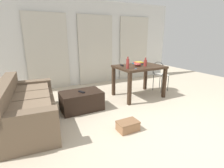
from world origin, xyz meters
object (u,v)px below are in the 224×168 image
Objects in this scene: craft_table at (139,71)px; bottle_near at (145,63)px; scissors at (136,69)px; couch at (26,108)px; bowl at (138,64)px; book_stack at (139,63)px; wire_chair at (160,73)px; shoebox at (128,126)px; bottle_far at (128,63)px; tv_remote_on_table at (122,65)px; tv_remote_primary at (82,92)px; coffee_table at (81,101)px.

bottle_near is at bearing -50.78° from craft_table.
craft_table is at bearing 129.22° from bottle_near.
bottle_near is at bearing 21.89° from scissors.
bowl is at bearing 5.81° from couch.
bottle_near is at bearing -99.76° from book_stack.
shoebox is at bearing -144.75° from wire_chair.
scissors reaches higher than shoebox.
bottle_far reaches higher than couch.
shoebox is at bearing -102.66° from tv_remote_on_table.
craft_table is 11.49× the size of scissors.
tv_remote_on_table is at bearing 98.71° from scissors.
book_stack is 1.61× the size of tv_remote_primary.
bottle_near reaches higher than shoebox.
tv_remote_on_table is at bearing 11.78° from couch.
coffee_table is 4.77× the size of bowl.
bowl reaches higher than coffee_table.
bottle_near is 1.31× the size of tv_remote_primary.
scissors is 0.28× the size of shoebox.
bowl is 0.68× the size of book_stack.
tv_remote_on_table reaches higher than scissors.
couch is at bearing -174.19° from bowl.
craft_table is (2.52, 0.25, 0.35)m from couch.
wire_chair reaches higher than coffee_table.
scissors is at bearing -131.89° from bowl.
tv_remote_primary is at bearing -88.67° from coffee_table.
coffee_table is 2.29m from wire_chair.
coffee_table is 1.74m from bottle_near.
craft_table reaches higher than couch.
bowl is at bearing -15.37° from tv_remote_primary.
couch is 11.01× the size of bowl.
bottle_near is at bearing -164.25° from wire_chair.
bottle_far reaches higher than tv_remote_primary.
couch is 2.68m from bottle_near.
wire_chair is at bearing 15.75° from bottle_near.
couch is 2.26m from tv_remote_on_table.
wire_chair is 3.15× the size of bottle_far.
book_stack reaches higher than scissors.
bottle_far is 1.02× the size of book_stack.
book_stack is at bearing 48.80° from bowl.
shoebox is at bearing -131.77° from craft_table.
bowl is (1.46, 0.11, 0.62)m from coffee_table.
tv_remote_on_table is (-1.11, 0.13, 0.28)m from wire_chair.
coffee_table is 2.41× the size of shoebox.
bowl reaches higher than tv_remote_on_table.
coffee_table is 5.24× the size of tv_remote_primary.
bowl reaches higher than shoebox.
coffee_table is at bearing 109.42° from shoebox.
wire_chair reaches higher than couch.
couch is 1.71× the size of craft_table.
bottle_near is at bearing 43.23° from shoebox.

